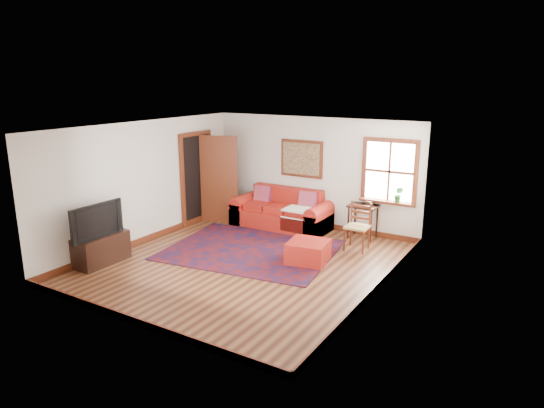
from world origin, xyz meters
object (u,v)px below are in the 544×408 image
Objects in this scene: red_leather_sofa at (282,214)px; red_ottoman at (308,252)px; ladder_back_chair at (358,224)px; side_table at (363,211)px; media_cabinet at (101,249)px.

red_leather_sofa reaches higher than red_ottoman.
ladder_back_chair is (2.05, -0.52, 0.22)m from red_leather_sofa.
red_ottoman is at bearing -100.27° from side_table.
side_table is 0.72× the size of media_cabinet.
red_leather_sofa is at bearing -173.90° from side_table.
red_leather_sofa is 3.13× the size of side_table.
red_ottoman is 3.81m from media_cabinet.
side_table reaches higher than red_ottoman.
red_leather_sofa reaches higher than media_cabinet.
red_ottoman is 0.70× the size of media_cabinet.
media_cabinet is at bearing -156.88° from red_ottoman.
red_leather_sofa is 4.07m from media_cabinet.
ladder_back_chair reaches higher than side_table.
red_leather_sofa is 3.21× the size of red_ottoman.
media_cabinet is at bearing -114.53° from red_leather_sofa.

